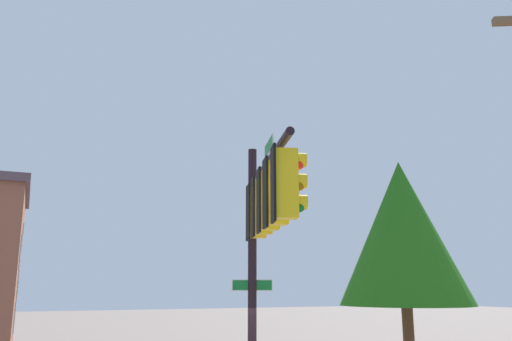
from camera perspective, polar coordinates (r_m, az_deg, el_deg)
signal_pole_assembly at (r=10.34m, az=1.14°, el=-5.34°), size 4.58×1.85×6.20m
tree_mid at (r=18.91m, az=15.66°, el=-6.46°), size 4.47×4.47×7.32m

